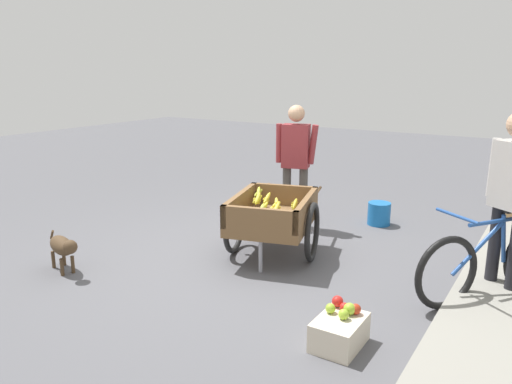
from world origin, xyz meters
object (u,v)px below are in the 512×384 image
at_px(plastic_bucket, 379,214).
at_px(bicycle, 491,262).
at_px(vendor_person, 296,155).
at_px(apple_crate, 340,330).
at_px(fruit_cart, 272,218).
at_px(cyclist_person, 512,189).
at_px(dog, 63,246).

bearing_deg(plastic_bucket, bicycle, 43.87).
height_order(vendor_person, apple_crate, vendor_person).
distance_m(fruit_cart, cyclist_person, 2.34).
bearing_deg(bicycle, vendor_person, -111.55).
bearing_deg(vendor_person, apple_crate, 34.76).
height_order(bicycle, cyclist_person, cyclist_person).
distance_m(vendor_person, dog, 2.98).
xyz_separation_m(fruit_cart, bicycle, (-0.12, 2.17, -0.09)).
distance_m(plastic_bucket, apple_crate, 3.13).
bearing_deg(plastic_bucket, fruit_cart, -19.56).
height_order(vendor_person, bicycle, vendor_person).
bearing_deg(cyclist_person, plastic_bucket, -132.28).
bearing_deg(fruit_cart, plastic_bucket, 160.44).
bearing_deg(apple_crate, plastic_bucket, -166.30).
xyz_separation_m(bicycle, cyclist_person, (-0.12, 0.09, 0.65)).
height_order(fruit_cart, apple_crate, fruit_cart).
xyz_separation_m(dog, apple_crate, (-0.21, 2.92, -0.15)).
bearing_deg(plastic_bucket, apple_crate, 13.70).
xyz_separation_m(bicycle, apple_crate, (1.43, -0.81, -0.23)).
bearing_deg(apple_crate, cyclist_person, 149.89).
relative_size(fruit_cart, vendor_person, 1.14).
bearing_deg(vendor_person, bicycle, 68.45).
relative_size(dog, plastic_bucket, 2.17).
bearing_deg(dog, cyclist_person, 114.77).
distance_m(bicycle, dog, 4.08).
bearing_deg(fruit_cart, cyclist_person, 96.27).
bearing_deg(cyclist_person, bicycle, -35.04).
bearing_deg(apple_crate, vendor_person, -145.24).
xyz_separation_m(dog, plastic_bucket, (-3.26, 2.18, -0.12)).
bearing_deg(vendor_person, cyclist_person, 71.57).
bearing_deg(dog, plastic_bucket, 146.20).
xyz_separation_m(vendor_person, apple_crate, (2.41, 1.67, -0.82)).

